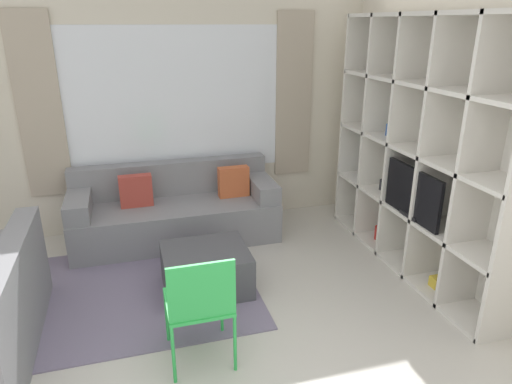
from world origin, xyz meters
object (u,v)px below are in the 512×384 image
ottoman (206,270)px  folding_chair (200,301)px  shelving_unit (424,151)px  couch_main (176,212)px

ottoman → folding_chair: bearing=-102.0°
shelving_unit → ottoman: 2.26m
couch_main → ottoman: size_ratio=2.92×
shelving_unit → folding_chair: bearing=-159.4°
couch_main → folding_chair: folding_chair is taller
ottoman → shelving_unit: bearing=-2.7°
shelving_unit → couch_main: shelving_unit is taller
folding_chair → couch_main: bearing=-92.0°
shelving_unit → couch_main: (-2.17, 1.25, -0.86)m
couch_main → ottoman: (0.13, -1.15, -0.11)m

